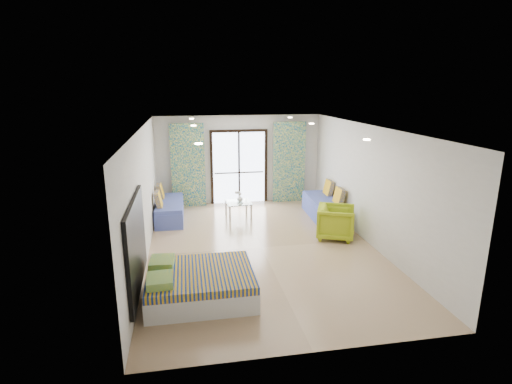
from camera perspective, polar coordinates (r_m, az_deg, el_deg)
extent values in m
cube|color=black|center=(12.15, -2.49, 8.73)|extent=(1.76, 0.08, 0.08)
cube|color=black|center=(12.24, -6.34, 3.30)|extent=(0.08, 0.08, 2.20)
cube|color=black|center=(12.46, 1.40, 3.59)|extent=(0.08, 0.08, 2.20)
cube|color=black|center=(12.32, -2.43, 3.45)|extent=(0.05, 0.06, 2.20)
cube|color=#595451|center=(12.37, -2.44, 2.79)|extent=(1.52, 0.03, 0.04)
cube|color=white|center=(12.05, -9.69, 3.72)|extent=(1.00, 0.10, 2.50)
cube|color=white|center=(12.46, 4.75, 4.24)|extent=(1.00, 0.10, 2.50)
cylinder|color=#FFE0B2|center=(6.33, -8.20, 6.85)|extent=(0.12, 0.12, 0.02)
cylinder|color=#FFE0B2|center=(7.00, 15.53, 7.23)|extent=(0.12, 0.12, 0.02)
cylinder|color=#FFE0B2|center=(9.31, -8.92, 9.35)|extent=(0.12, 0.12, 0.02)
cylinder|color=#FFE0B2|center=(9.78, 7.95, 9.65)|extent=(0.12, 0.12, 0.02)
cylinder|color=#FFE0B2|center=(11.30, -9.19, 10.29)|extent=(0.12, 0.12, 0.02)
cylinder|color=#FFE0B2|center=(11.69, 4.90, 10.57)|extent=(0.12, 0.12, 0.02)
cube|color=black|center=(6.79, -16.73, -7.26)|extent=(0.06, 2.10, 1.50)
cube|color=silver|center=(7.96, -15.85, -3.91)|extent=(0.02, 0.10, 0.10)
cube|color=silver|center=(7.11, -7.86, -13.45)|extent=(1.81, 1.44, 0.36)
cube|color=navy|center=(6.99, -7.93, -11.66)|extent=(1.79, 1.47, 0.14)
cube|color=teal|center=(6.65, -13.57, -12.18)|extent=(0.43, 0.52, 0.13)
cube|color=teal|center=(7.26, -13.29, -9.74)|extent=(0.44, 0.52, 0.13)
cube|color=#4655A7|center=(11.18, -12.20, -2.82)|extent=(0.73, 1.85, 0.41)
cube|color=#4655A7|center=(11.10, -12.27, -1.56)|extent=(0.71, 1.81, 0.10)
cube|color=navy|center=(10.64, -13.80, -1.04)|extent=(0.21, 0.46, 0.43)
cube|color=navy|center=(11.47, -13.54, 0.12)|extent=(0.21, 0.46, 0.43)
cube|color=#4655A7|center=(11.24, 9.63, -2.54)|extent=(0.84, 1.96, 0.43)
cube|color=#4655A7|center=(11.16, 9.69, -1.22)|extent=(0.82, 1.92, 0.11)
cube|color=navy|center=(10.77, 11.81, -0.56)|extent=(0.24, 0.49, 0.45)
cube|color=navy|center=(11.59, 10.36, 0.61)|extent=(0.24, 0.49, 0.45)
cylinder|color=silver|center=(10.75, -3.75, -3.13)|extent=(0.06, 0.06, 0.44)
cylinder|color=silver|center=(10.87, -0.69, -2.90)|extent=(0.06, 0.06, 0.44)
cylinder|color=silver|center=(11.31, -4.30, -2.24)|extent=(0.06, 0.06, 0.44)
cylinder|color=silver|center=(11.42, -1.38, -2.03)|extent=(0.06, 0.06, 0.44)
cube|color=#8CA59E|center=(11.02, -2.54, -1.48)|extent=(0.72, 0.72, 0.02)
sphere|color=white|center=(10.96, -2.28, -0.26)|extent=(0.08, 0.08, 0.08)
sphere|color=white|center=(11.00, -2.62, -0.09)|extent=(0.08, 0.08, 0.08)
sphere|color=white|center=(10.93, -2.84, -0.07)|extent=(0.08, 0.08, 0.08)
sphere|color=white|center=(10.89, -2.50, -0.01)|extent=(0.08, 0.08, 0.08)
imported|color=white|center=(11.06, -2.30, -0.92)|extent=(0.21, 0.22, 0.16)
imported|color=#99B016|center=(9.73, 11.36, -4.03)|extent=(1.05, 1.08, 0.86)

